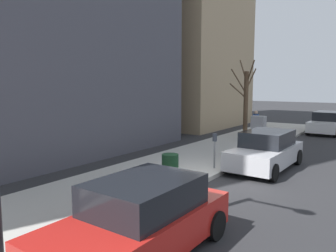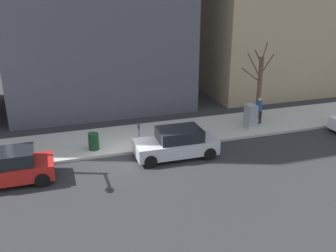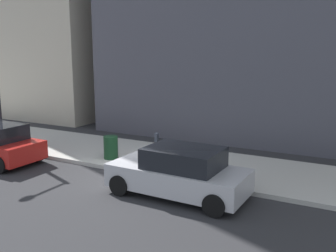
{
  "view_description": "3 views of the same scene",
  "coord_description": "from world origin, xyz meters",
  "views": [
    {
      "loc": [
        -5.14,
        10.34,
        3.31
      ],
      "look_at": [
        2.0,
        0.11,
        1.77
      ],
      "focal_mm": 35.0,
      "sensor_mm": 36.0,
      "label": 1
    },
    {
      "loc": [
        -17.63,
        3.54,
        8.26
      ],
      "look_at": [
        0.92,
        -2.59,
        0.98
      ],
      "focal_mm": 40.0,
      "sensor_mm": 36.0,
      "label": 2
    },
    {
      "loc": [
        -10.64,
        -7.19,
        4.28
      ],
      "look_at": [
        1.68,
        -0.58,
        1.52
      ],
      "focal_mm": 40.0,
      "sensor_mm": 36.0,
      "label": 3
    }
  ],
  "objects": [
    {
      "name": "parking_meter",
      "position": [
        0.45,
        -0.79,
        0.98
      ],
      "size": [
        0.14,
        0.1,
        1.35
      ],
      "color": "slate",
      "rests_on": "sidewalk"
    },
    {
      "name": "utility_box",
      "position": [
        1.3,
        -8.03,
        0.85
      ],
      "size": [
        0.83,
        0.61,
        1.43
      ],
      "color": "#A8A399",
      "rests_on": "sidewalk"
    },
    {
      "name": "pedestrian_near_meter",
      "position": [
        1.77,
        -8.88,
        1.09
      ],
      "size": [
        0.36,
        0.37,
        1.66
      ],
      "rotation": [
        0.0,
        0.0,
        1.07
      ],
      "color": "#1E1E2D",
      "rests_on": "sidewalk"
    },
    {
      "name": "bare_tree",
      "position": [
        2.61,
        -9.28,
        2.4
      ],
      "size": [
        1.72,
        1.91,
        4.84
      ],
      "color": "brown",
      "rests_on": "sidewalk"
    },
    {
      "name": "sidewalk",
      "position": [
        2.0,
        0.0,
        0.07
      ],
      "size": [
        4.0,
        36.0,
        0.15
      ],
      "primitive_type": "cube",
      "color": "#B2AFA8",
      "rests_on": "ground"
    },
    {
      "name": "parked_car_silver",
      "position": [
        -1.01,
        -2.41,
        0.74
      ],
      "size": [
        2.01,
        4.24,
        1.52
      ],
      "rotation": [
        0.0,
        0.0,
        -0.02
      ],
      "color": "#B7B7BC",
      "rests_on": "ground"
    },
    {
      "name": "ground_plane",
      "position": [
        0.0,
        0.0,
        0.0
      ],
      "size": [
        120.0,
        120.0,
        0.0
      ],
      "primitive_type": "plane",
      "color": "#2B2B2D"
    },
    {
      "name": "trash_bin",
      "position": [
        0.9,
        1.56,
        0.6
      ],
      "size": [
        0.56,
        0.56,
        0.9
      ],
      "primitive_type": "cylinder",
      "color": "#14381E",
      "rests_on": "sidewalk"
    },
    {
      "name": "parked_car_red",
      "position": [
        -1.25,
        5.71,
        0.74
      ],
      "size": [
        1.94,
        4.21,
        1.52
      ],
      "rotation": [
        0.0,
        0.0,
        -0.01
      ],
      "color": "red",
      "rests_on": "ground"
    }
  ]
}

